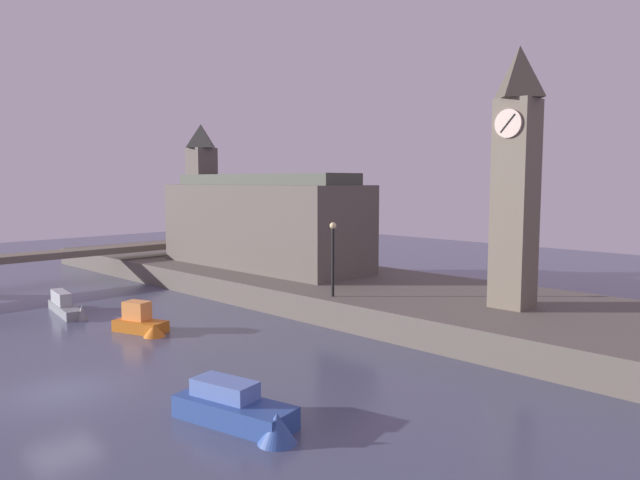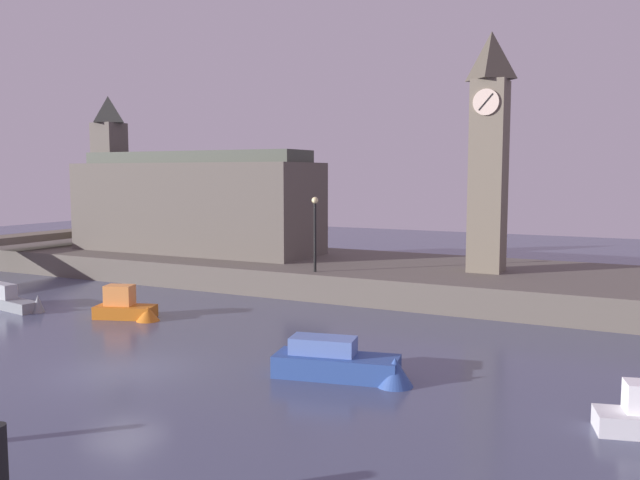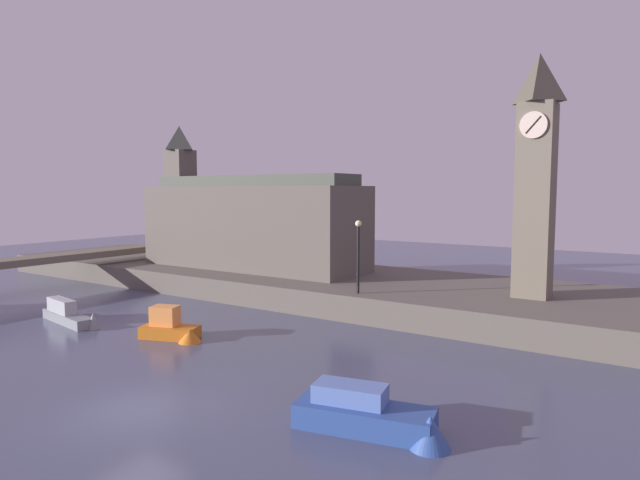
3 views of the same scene
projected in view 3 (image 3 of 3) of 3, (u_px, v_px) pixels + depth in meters
name	position (u px, v px, depth m)	size (l,w,h in m)	color
ground_plane	(140.00, 410.00, 17.99)	(120.00, 120.00, 0.00)	#474C66
far_embankment	(400.00, 293.00, 34.49)	(70.00, 12.00, 1.50)	#5B544C
clock_tower	(536.00, 173.00, 28.89)	(2.00, 2.06, 12.97)	#6B6051
parliament_hall	(248.00, 222.00, 40.92)	(17.65, 5.89, 11.05)	#5B544C
streetlamp	(358.00, 248.00, 30.24)	(0.36, 0.36, 4.12)	black
boat_patrol_orange	(173.00, 328.00, 26.58)	(3.65, 2.12, 1.59)	orange
boat_tour_blue	(377.00, 417.00, 16.19)	(5.14, 2.36, 1.44)	#2D4C93
boat_cruiser_grey	(71.00, 316.00, 29.60)	(5.19, 1.69, 1.57)	gray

